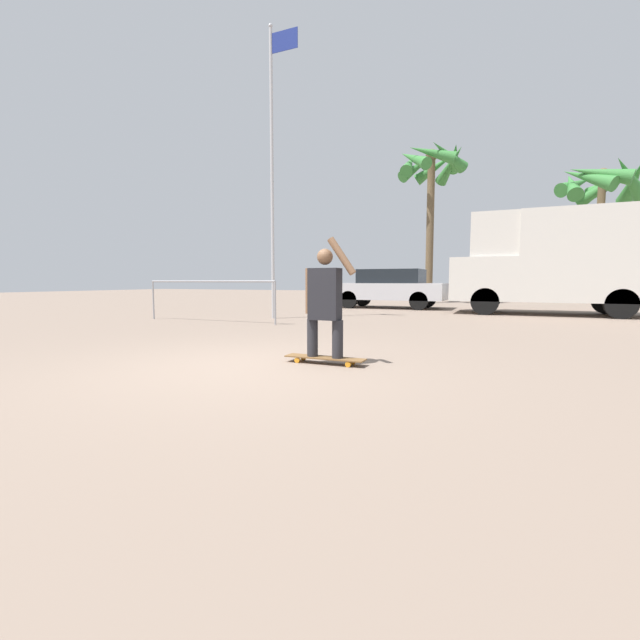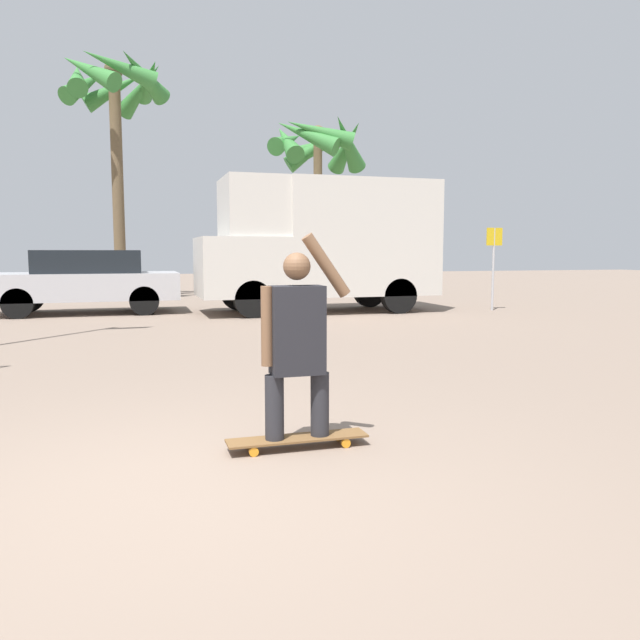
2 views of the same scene
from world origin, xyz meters
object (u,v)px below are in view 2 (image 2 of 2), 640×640
object	(u,v)px
skateboard	(298,439)
palm_tree_near_van	(317,146)
palm_tree_center_background	(116,93)
person_skateboarder	(297,337)
parked_car_silver	(86,280)
camper_van	(322,241)
street_sign	(494,257)

from	to	relation	value
skateboard	palm_tree_near_van	distance (m)	20.89
skateboard	palm_tree_center_background	xyz separation A→B (m)	(-1.41, 16.09, 6.21)
skateboard	person_skateboarder	bearing A→B (deg)	180.00
person_skateboarder	parked_car_silver	world-z (taller)	person_skateboarder
camper_van	palm_tree_near_van	bearing A→B (deg)	74.05
palm_tree_center_background	street_sign	world-z (taller)	palm_tree_center_background
palm_tree_near_van	camper_van	bearing A→B (deg)	-105.95
parked_car_silver	palm_tree_center_background	world-z (taller)	palm_tree_center_background
skateboard	camper_van	size ratio (longest dim) A/B	0.18
palm_tree_near_van	parked_car_silver	bearing A→B (deg)	-136.45
skateboard	camper_van	bearing A→B (deg)	71.89
person_skateboarder	palm_tree_center_background	xyz separation A→B (m)	(-1.41, 16.09, 5.44)
camper_van	street_sign	xyz separation A→B (m)	(4.21, -0.96, -0.38)
parked_car_silver	street_sign	xyz separation A→B (m)	(9.78, -2.17, 0.55)
camper_van	palm_tree_center_background	size ratio (longest dim) A/B	0.77
palm_tree_center_background	person_skateboarder	bearing A→B (deg)	-85.00
skateboard	parked_car_silver	size ratio (longest dim) A/B	0.24
camper_van	palm_tree_center_background	xyz separation A→B (m)	(-4.79, 5.75, 4.55)
parked_car_silver	palm_tree_center_background	distance (m)	7.16
street_sign	palm_tree_near_van	bearing A→B (deg)	99.54
skateboard	person_skateboarder	xyz separation A→B (m)	(-0.00, 0.00, 0.77)
palm_tree_near_van	skateboard	bearing A→B (deg)	-107.12
palm_tree_center_background	street_sign	size ratio (longest dim) A/B	3.59
person_skateboarder	street_sign	world-z (taller)	street_sign
person_skateboarder	parked_car_silver	xyz separation A→B (m)	(-2.18, 11.55, -0.04)
skateboard	camper_van	distance (m)	11.00
palm_tree_center_background	palm_tree_near_van	bearing A→B (deg)	23.40
camper_van	street_sign	bearing A→B (deg)	-12.79
camper_van	palm_tree_near_van	world-z (taller)	palm_tree_near_van
skateboard	parked_car_silver	distance (m)	11.77
skateboard	palm_tree_center_background	world-z (taller)	palm_tree_center_background
parked_car_silver	palm_tree_center_background	bearing A→B (deg)	80.30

